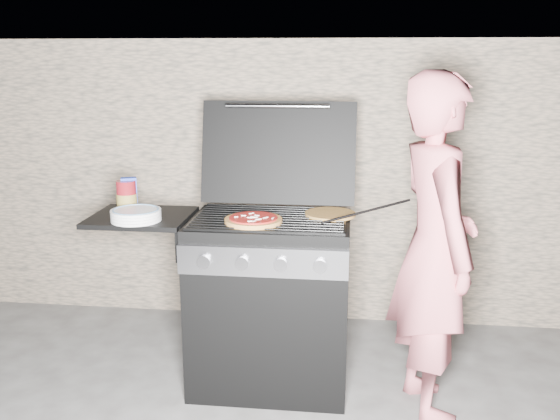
# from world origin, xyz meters

# --- Properties ---
(ground) EXTENTS (50.00, 50.00, 0.00)m
(ground) POSITION_xyz_m (0.00, 0.00, 0.00)
(ground) COLOR #44413F
(stone_wall) EXTENTS (8.00, 0.35, 1.80)m
(stone_wall) POSITION_xyz_m (0.00, 1.05, 0.90)
(stone_wall) COLOR tan
(stone_wall) RESTS_ON ground
(gas_grill) EXTENTS (1.34, 0.79, 0.91)m
(gas_grill) POSITION_xyz_m (-0.25, 0.00, 0.46)
(gas_grill) COLOR black
(gas_grill) RESTS_ON ground
(pizza_topped) EXTENTS (0.36, 0.36, 0.03)m
(pizza_topped) POSITION_xyz_m (-0.07, -0.11, 0.93)
(pizza_topped) COLOR #B17B52
(pizza_topped) RESTS_ON gas_grill
(pizza_plain) EXTENTS (0.27, 0.27, 0.01)m
(pizza_plain) POSITION_xyz_m (0.30, 0.08, 0.92)
(pizza_plain) COLOR tan
(pizza_plain) RESTS_ON gas_grill
(sauce_jar) EXTENTS (0.11, 0.11, 0.16)m
(sauce_jar) POSITION_xyz_m (-0.77, 0.09, 0.98)
(sauce_jar) COLOR maroon
(sauce_jar) RESTS_ON gas_grill
(blue_carton) EXTENTS (0.09, 0.07, 0.17)m
(blue_carton) POSITION_xyz_m (-0.77, 0.11, 0.99)
(blue_carton) COLOR blue
(blue_carton) RESTS_ON gas_grill
(plate_stack) EXTENTS (0.31, 0.31, 0.06)m
(plate_stack) POSITION_xyz_m (-0.66, -0.11, 0.93)
(plate_stack) COLOR white
(plate_stack) RESTS_ON gas_grill
(person) EXTENTS (0.52, 0.67, 1.64)m
(person) POSITION_xyz_m (0.80, -0.14, 0.82)
(person) COLOR #C86069
(person) RESTS_ON ground
(tongs) EXTENTS (0.44, 0.20, 0.10)m
(tongs) POSITION_xyz_m (0.48, 0.00, 0.96)
(tongs) COLOR black
(tongs) RESTS_ON gas_grill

